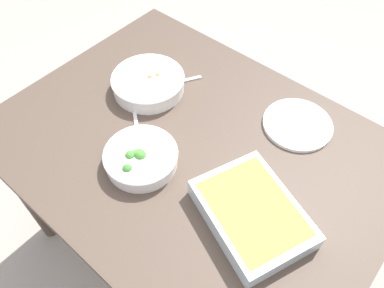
{
  "coord_description": "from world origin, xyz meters",
  "views": [
    {
      "loc": [
        -0.46,
        0.54,
        1.65
      ],
      "look_at": [
        0.0,
        0.0,
        0.74
      ],
      "focal_mm": 35.17,
      "sensor_mm": 36.0,
      "label": 1
    }
  ],
  "objects_px": {
    "broccoli_bowl": "(141,157)",
    "spoon_by_stew": "(171,83)",
    "side_plate": "(297,124)",
    "spoon_by_broccoli": "(138,134)",
    "baking_dish": "(252,213)",
    "stew_bowl": "(148,82)"
  },
  "relations": [
    {
      "from": "stew_bowl",
      "to": "baking_dish",
      "type": "distance_m",
      "value": 0.58
    },
    {
      "from": "spoon_by_stew",
      "to": "spoon_by_broccoli",
      "type": "distance_m",
      "value": 0.25
    },
    {
      "from": "broccoli_bowl",
      "to": "side_plate",
      "type": "relative_size",
      "value": 0.99
    },
    {
      "from": "broccoli_bowl",
      "to": "spoon_by_stew",
      "type": "relative_size",
      "value": 1.36
    },
    {
      "from": "baking_dish",
      "to": "spoon_by_stew",
      "type": "bearing_deg",
      "value": -25.41
    },
    {
      "from": "stew_bowl",
      "to": "baking_dish",
      "type": "relative_size",
      "value": 0.69
    },
    {
      "from": "stew_bowl",
      "to": "spoon_by_stew",
      "type": "bearing_deg",
      "value": -121.09
    },
    {
      "from": "baking_dish",
      "to": "spoon_by_stew",
      "type": "relative_size",
      "value": 2.25
    },
    {
      "from": "stew_bowl",
      "to": "side_plate",
      "type": "height_order",
      "value": "stew_bowl"
    },
    {
      "from": "spoon_by_stew",
      "to": "spoon_by_broccoli",
      "type": "relative_size",
      "value": 1.07
    },
    {
      "from": "baking_dish",
      "to": "side_plate",
      "type": "bearing_deg",
      "value": -78.16
    },
    {
      "from": "side_plate",
      "to": "spoon_by_stew",
      "type": "xyz_separation_m",
      "value": [
        0.44,
        0.12,
        -0.0
      ]
    },
    {
      "from": "broccoli_bowl",
      "to": "spoon_by_stew",
      "type": "height_order",
      "value": "broccoli_bowl"
    },
    {
      "from": "side_plate",
      "to": "spoon_by_broccoli",
      "type": "bearing_deg",
      "value": 45.1
    },
    {
      "from": "baking_dish",
      "to": "spoon_by_stew",
      "type": "height_order",
      "value": "baking_dish"
    },
    {
      "from": "spoon_by_broccoli",
      "to": "broccoli_bowl",
      "type": "bearing_deg",
      "value": 141.75
    },
    {
      "from": "stew_bowl",
      "to": "baking_dish",
      "type": "height_order",
      "value": "same"
    },
    {
      "from": "stew_bowl",
      "to": "side_plate",
      "type": "xyz_separation_m",
      "value": [
        -0.48,
        -0.19,
        -0.03
      ]
    },
    {
      "from": "baking_dish",
      "to": "side_plate",
      "type": "relative_size",
      "value": 1.64
    },
    {
      "from": "stew_bowl",
      "to": "broccoli_bowl",
      "type": "distance_m",
      "value": 0.31
    },
    {
      "from": "side_plate",
      "to": "spoon_by_broccoli",
      "type": "relative_size",
      "value": 1.47
    },
    {
      "from": "side_plate",
      "to": "spoon_by_stew",
      "type": "distance_m",
      "value": 0.45
    }
  ]
}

